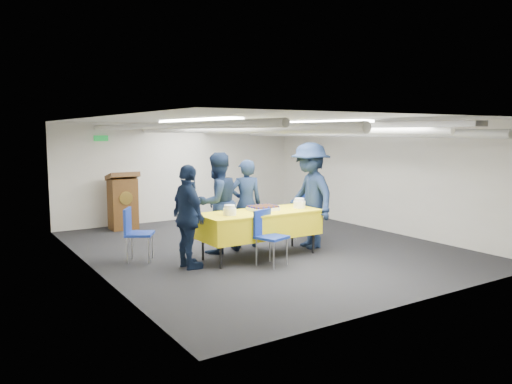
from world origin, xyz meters
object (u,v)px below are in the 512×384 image
serving_table (260,224)px  sailor_c (188,217)px  sheet_cake (263,208)px  sailor_d (310,195)px  chair_near (268,231)px  chair_left (134,229)px  sailor_b (217,203)px  sailor_a (246,204)px  chair_right (307,212)px  podium (123,201)px

serving_table → sailor_c: 1.33m
sheet_cake → sailor_d: bearing=0.9°
chair_near → chair_left: same height
sailor_b → sailor_a: bearing=176.2°
chair_near → sailor_a: sailor_a is taller
serving_table → sailor_c: sailor_c is taller
chair_left → chair_right: bearing=-2.0°
chair_left → sailor_b: size_ratio=0.50×
sailor_a → sailor_d: 1.17m
serving_table → chair_near: chair_near is taller
chair_near → sheet_cake: bearing=63.1°
podium → serving_table: bearing=-72.0°
sailor_a → sailor_d: sailor_d is taller
chair_right → chair_left: (-3.45, 0.12, 0.00)m
sailor_d → sailor_b: bearing=-103.2°
chair_near → sailor_b: size_ratio=0.50×
chair_right → sailor_c: (-2.89, -0.73, 0.27)m
chair_right → chair_near: bearing=-145.4°
serving_table → sheet_cake: size_ratio=4.34×
chair_left → sheet_cake: bearing=-21.2°
chair_near → sailor_d: bearing=23.7°
serving_table → podium: bearing=108.0°
sheet_cake → podium: bearing=110.0°
serving_table → sheet_cake: (0.11, 0.07, 0.25)m
sailor_b → sailor_c: bearing=27.8°
sailor_d → sheet_cake: bearing=-82.4°
serving_table → chair_left: size_ratio=2.37×
podium → sailor_d: bearing=-56.7°
serving_table → sailor_d: sailor_d is taller
sailor_a → chair_left: bearing=15.7°
chair_right → sailor_a: bearing=179.5°
podium → chair_near: podium is taller
sheet_cake → sailor_c: size_ratio=0.30×
chair_near → sailor_c: bearing=157.2°
sailor_a → sailor_c: bearing=45.3°
chair_right → sailor_c: size_ratio=0.54×
chair_near → serving_table: bearing=70.8°
podium → chair_right: (2.75, -2.88, -0.08)m
sailor_c → sheet_cake: bearing=-86.7°
sheet_cake → chair_left: (-1.98, 0.77, -0.28)m
chair_right → sailor_b: sailor_b is taller
sailor_a → sailor_c: size_ratio=1.00×
chair_left → chair_near: bearing=-38.0°
sailor_b → chair_near: bearing=93.1°
sheet_cake → sailor_c: (-1.42, -0.08, -0.01)m
sailor_b → sailor_d: 1.69m
sailor_a → sailor_b: sailor_b is taller
podium → sailor_b: bearing=-76.1°
sailor_c → sailor_a: bearing=-63.4°
chair_right → sailor_d: (-0.44, -0.63, 0.42)m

